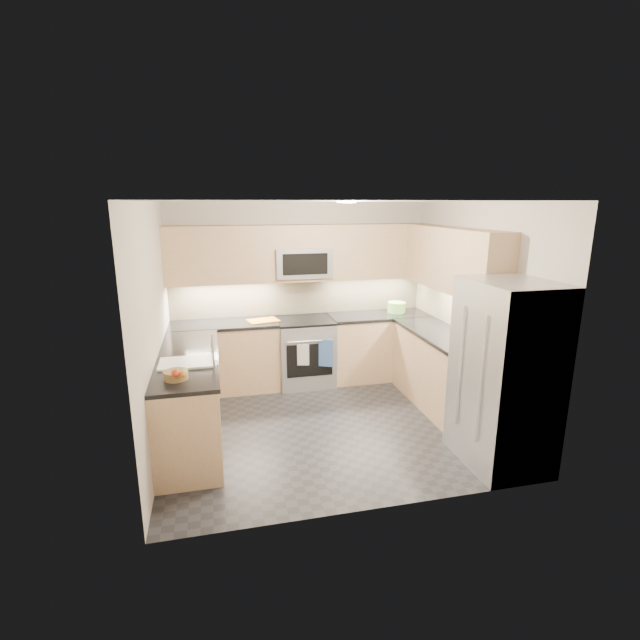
{
  "coord_description": "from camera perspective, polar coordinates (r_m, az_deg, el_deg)",
  "views": [
    {
      "loc": [
        -1.19,
        -4.77,
        2.48
      ],
      "look_at": [
        0.0,
        0.35,
        1.15
      ],
      "focal_mm": 26.0,
      "sensor_mm": 36.0,
      "label": 1
    }
  ],
  "objects": [
    {
      "name": "floor",
      "position": [
        5.51,
        0.85,
        -12.57
      ],
      "size": [
        3.6,
        3.2,
        0.0
      ],
      "primitive_type": "cube",
      "color": "black",
      "rests_on": "ground"
    },
    {
      "name": "ceiling",
      "position": [
        4.92,
        0.96,
        14.43
      ],
      "size": [
        3.6,
        3.2,
        0.02
      ],
      "primitive_type": "cube",
      "color": "beige",
      "rests_on": "wall_back"
    },
    {
      "name": "wall_back",
      "position": [
        6.6,
        -2.47,
        3.44
      ],
      "size": [
        3.6,
        0.02,
        2.5
      ],
      "primitive_type": "cube",
      "color": "#BDB2A5",
      "rests_on": "floor"
    },
    {
      "name": "wall_front",
      "position": [
        3.6,
        7.1,
        -5.88
      ],
      "size": [
        3.6,
        0.02,
        2.5
      ],
      "primitive_type": "cube",
      "color": "#BDB2A5",
      "rests_on": "floor"
    },
    {
      "name": "wall_left",
      "position": [
        4.96,
        -19.71,
        -1.01
      ],
      "size": [
        0.02,
        3.2,
        2.5
      ],
      "primitive_type": "cube",
      "color": "#BDB2A5",
      "rests_on": "floor"
    },
    {
      "name": "wall_right",
      "position": [
        5.76,
        18.54,
        1.13
      ],
      "size": [
        0.02,
        3.2,
        2.5
      ],
      "primitive_type": "cube",
      "color": "#BDB2A5",
      "rests_on": "floor"
    },
    {
      "name": "base_cab_back_left",
      "position": [
        6.4,
        -11.55,
        -4.59
      ],
      "size": [
        1.42,
        0.6,
        0.9
      ],
      "primitive_type": "cube",
      "color": "tan",
      "rests_on": "floor"
    },
    {
      "name": "base_cab_back_right",
      "position": [
        6.8,
        7.16,
        -3.29
      ],
      "size": [
        1.42,
        0.6,
        0.9
      ],
      "primitive_type": "cube",
      "color": "tan",
      "rests_on": "floor"
    },
    {
      "name": "base_cab_right",
      "position": [
        5.97,
        14.71,
        -6.19
      ],
      "size": [
        0.6,
        1.7,
        0.9
      ],
      "primitive_type": "cube",
      "color": "tan",
      "rests_on": "floor"
    },
    {
      "name": "base_cab_peninsula",
      "position": [
        5.19,
        -15.64,
        -9.37
      ],
      "size": [
        0.6,
        2.0,
        0.9
      ],
      "primitive_type": "cube",
      "color": "tan",
      "rests_on": "floor"
    },
    {
      "name": "countertop_back_left",
      "position": [
        6.27,
        -11.76,
        -0.52
      ],
      "size": [
        1.42,
        0.63,
        0.04
      ],
      "primitive_type": "cube",
      "color": "black",
      "rests_on": "base_cab_back_left"
    },
    {
      "name": "countertop_back_right",
      "position": [
        6.67,
        7.29,
        0.56
      ],
      "size": [
        1.42,
        0.63,
        0.04
      ],
      "primitive_type": "cube",
      "color": "black",
      "rests_on": "base_cab_back_right"
    },
    {
      "name": "countertop_right",
      "position": [
        5.82,
        15.0,
        -1.84
      ],
      "size": [
        0.63,
        1.7,
        0.04
      ],
      "primitive_type": "cube",
      "color": "black",
      "rests_on": "base_cab_right"
    },
    {
      "name": "countertop_peninsula",
      "position": [
        5.03,
        -16.0,
        -4.45
      ],
      "size": [
        0.63,
        2.0,
        0.04
      ],
      "primitive_type": "cube",
      "color": "black",
      "rests_on": "base_cab_peninsula"
    },
    {
      "name": "upper_cab_back",
      "position": [
        6.34,
        -2.23,
        8.26
      ],
      "size": [
        3.6,
        0.35,
        0.75
      ],
      "primitive_type": "cube",
      "color": "tan",
      "rests_on": "wall_back"
    },
    {
      "name": "upper_cab_right",
      "position": [
        5.82,
        16.09,
        7.18
      ],
      "size": [
        0.35,
        1.95,
        0.75
      ],
      "primitive_type": "cube",
      "color": "tan",
      "rests_on": "wall_right"
    },
    {
      "name": "backsplash_back",
      "position": [
        6.6,
        -2.46,
        2.96
      ],
      "size": [
        3.6,
        0.01,
        0.51
      ],
      "primitive_type": "cube",
      "color": "tan",
      "rests_on": "wall_back"
    },
    {
      "name": "backsplash_right",
      "position": [
        6.15,
        16.3,
        1.56
      ],
      "size": [
        0.01,
        2.3,
        0.51
      ],
      "primitive_type": "cube",
      "color": "tan",
      "rests_on": "wall_right"
    },
    {
      "name": "gas_range",
      "position": [
        6.49,
        -1.86,
        -4.0
      ],
      "size": [
        0.76,
        0.65,
        0.91
      ],
      "primitive_type": "cube",
      "color": "#9A9CA2",
      "rests_on": "floor"
    },
    {
      "name": "range_cooktop",
      "position": [
        6.36,
        -1.89,
        -0.06
      ],
      "size": [
        0.76,
        0.65,
        0.03
      ],
      "primitive_type": "cube",
      "color": "black",
      "rests_on": "gas_range"
    },
    {
      "name": "oven_door_glass",
      "position": [
        6.18,
        -1.26,
        -4.98
      ],
      "size": [
        0.62,
        0.02,
        0.45
      ],
      "primitive_type": "cube",
      "color": "black",
      "rests_on": "gas_range"
    },
    {
      "name": "oven_handle",
      "position": [
        6.08,
        -1.23,
        -2.63
      ],
      "size": [
        0.6,
        0.02,
        0.02
      ],
      "primitive_type": "cylinder",
      "rotation": [
        0.0,
        1.57,
        0.0
      ],
      "color": "#B2B5BA",
      "rests_on": "gas_range"
    },
    {
      "name": "microwave",
      "position": [
        6.33,
        -2.17,
        7.11
      ],
      "size": [
        0.76,
        0.4,
        0.4
      ],
      "primitive_type": "cube",
      "color": "gray",
      "rests_on": "upper_cab_back"
    },
    {
      "name": "microwave_door",
      "position": [
        6.13,
        -1.81,
        6.89
      ],
      "size": [
        0.6,
        0.01,
        0.28
      ],
      "primitive_type": "cube",
      "color": "black",
      "rests_on": "microwave"
    },
    {
      "name": "refrigerator",
      "position": [
        4.75,
        21.78,
        -6.28
      ],
      "size": [
        0.7,
        0.9,
        1.8
      ],
      "primitive_type": "cube",
      "color": "#A2A5AA",
      "rests_on": "floor"
    },
    {
      "name": "fridge_handle_left",
      "position": [
        4.4,
        19.17,
        -6.99
      ],
      "size": [
        0.02,
        0.02,
        1.2
      ],
      "primitive_type": "cylinder",
      "color": "#B2B5BA",
      "rests_on": "refrigerator"
    },
    {
      "name": "fridge_handle_right",
      "position": [
        4.69,
        16.85,
        -5.5
      ],
      "size": [
        0.02,
        0.02,
        1.2
      ],
      "primitive_type": "cylinder",
      "color": "#B2B5BA",
      "rests_on": "refrigerator"
    },
    {
      "name": "sink_basin",
      "position": [
        4.8,
        -16.09,
        -5.84
      ],
      "size": [
        0.52,
        0.38,
        0.16
      ],
      "primitive_type": "cube",
      "color": "white",
      "rests_on": "base_cab_peninsula"
    },
    {
      "name": "faucet",
      "position": [
        4.73,
        -13.11,
        -3.4
      ],
      "size": [
        0.03,
        0.03,
        0.28
      ],
      "primitive_type": "cylinder",
      "color": "silver",
      "rests_on": "countertop_peninsula"
    },
    {
      "name": "utensil_bowl",
      "position": [
        6.8,
        9.41,
        1.56
      ],
      "size": [
        0.32,
        0.32,
        0.15
      ],
      "primitive_type": "cylinder",
      "rotation": [
        0.0,
        0.0,
        0.28
      ],
      "color": "#79BE51",
      "rests_on": "countertop_back_right"
    },
    {
      "name": "cutting_board",
      "position": [
        6.27,
        -7.0,
        -0.06
      ],
      "size": [
        0.45,
        0.36,
        0.01
      ],
      "primitive_type": "cube",
      "rotation": [
        0.0,
        0.0,
        0.23
      ],
      "color": "orange",
      "rests_on": "countertop_back_left"
    },
    {
      "name": "fruit_basket",
      "position": [
        4.39,
        -17.31,
        -6.49
      ],
      "size": [
        0.28,
        0.28,
        0.08
      ],
      "primitive_type": "cylinder",
      "rotation": [
        0.0,
        0.0,
        -0.42
      ],
      "color": "olive",
      "rests_on": "countertop_peninsula"
    },
    {
      "name": "fruit_apple",
      "position": [
        4.21,
        -17.34,
        -6.28
      ],
      "size": [
        0.07,
        0.07,
        0.07
      ],
      "primitive_type": "sphere",
      "color": "#AC2E13",
      "rests_on": "fruit_basket"
    },
    {
      "name": "fruit_pear",
      "position": [
        4.22,
        -16.35,
        -6.17
      ],
      "size": [
        0.06,
        0.06,
        0.06
      ],
      "primitive_type": "sphere",
      "color": "#66C153",
      "rests_on": "fruit_basket"
    },
    {
      "name": "dish_towel_check",
      "position": [
        6.09,
        -2.1,
        -4.28
      ],
      "size": [
        0.15,
        0.05,
        0.3
      ],
      "primitive_type": "cube",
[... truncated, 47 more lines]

